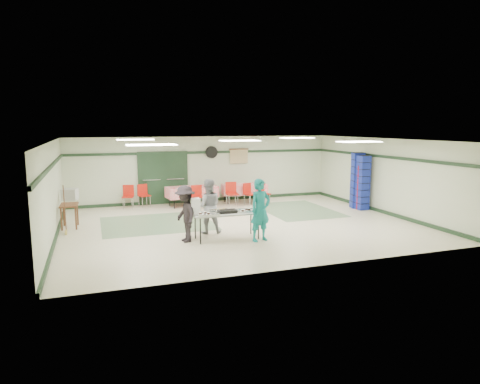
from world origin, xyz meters
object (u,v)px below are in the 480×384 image
object	(u,v)px
chair_b	(232,191)
chair_d	(197,194)
chair_a	(249,192)
serving_table	(227,214)
printer_table	(69,208)
chair_c	(263,192)
office_printer	(70,194)
chair_loose_a	(143,193)
volunteer_grey	(208,206)
volunteer_dark	(185,214)
chair_loose_b	(128,194)
dining_table_a	(244,189)
dining_table_b	(192,191)
crate_stack_blue_a	(357,180)
crate_stack_red	(360,187)
crate_stack_blue_b	(363,183)
broom	(65,209)

from	to	relation	value
chair_b	chair_d	distance (m)	1.40
chair_a	chair_d	world-z (taller)	chair_d
serving_table	printer_table	size ratio (longest dim) A/B	2.36
serving_table	printer_table	bearing A→B (deg)	146.37
chair_c	office_printer	bearing A→B (deg)	168.05
chair_loose_a	volunteer_grey	bearing A→B (deg)	-92.08
volunteer_dark	chair_b	size ratio (longest dim) A/B	1.65
chair_loose_b	dining_table_a	bearing A→B (deg)	9.27
dining_table_b	chair_b	bearing A→B (deg)	-26.53
volunteer_grey	chair_d	world-z (taller)	volunteer_grey
chair_loose_b	office_printer	distance (m)	2.74
crate_stack_blue_a	chair_loose_a	bearing A→B (deg)	159.04
crate_stack_red	chair_b	bearing A→B (deg)	153.71
printer_table	office_printer	bearing A→B (deg)	92.73
serving_table	chair_loose_a	world-z (taller)	chair_loose_a
serving_table	crate_stack_red	distance (m)	6.58
serving_table	volunteer_grey	size ratio (longest dim) A/B	1.20
chair_d	printer_table	distance (m)	4.85
chair_a	chair_b	world-z (taller)	chair_b
volunteer_dark	chair_loose_b	xyz separation A→B (m)	(-1.08, 5.43, -0.23)
chair_c	dining_table_a	bearing A→B (deg)	116.77
chair_c	office_printer	world-z (taller)	office_printer
crate_stack_red	crate_stack_blue_b	world-z (taller)	crate_stack_blue_b
chair_d	crate_stack_blue_b	distance (m)	6.28
dining_table_b	chair_b	world-z (taller)	chair_b
chair_loose_a	crate_stack_blue_b	world-z (taller)	crate_stack_blue_b
volunteer_grey	dining_table_b	world-z (taller)	volunteer_grey
volunteer_grey	volunteer_dark	bearing A→B (deg)	50.35
dining_table_a	crate_stack_blue_a	distance (m)	4.51
crate_stack_blue_a	dining_table_a	bearing A→B (deg)	145.43
chair_loose_a	broom	xyz separation A→B (m)	(-2.66, -3.58, 0.21)
dining_table_a	office_printer	world-z (taller)	office_printer
serving_table	volunteer_dark	xyz separation A→B (m)	(-1.15, 0.10, 0.06)
crate_stack_blue_b	crate_stack_red	bearing A→B (deg)	90.00
dining_table_a	dining_table_b	world-z (taller)	same
chair_c	chair_b	bearing A→B (deg)	159.53
dining_table_a	printer_table	xyz separation A→B (m)	(-6.61, -2.39, 0.06)
chair_a	crate_stack_blue_a	bearing A→B (deg)	-49.95
volunteer_grey	dining_table_b	distance (m)	4.48
chair_a	printer_table	distance (m)	6.84
serving_table	crate_stack_blue_a	world-z (taller)	crate_stack_blue_a
chair_a	printer_table	bearing A→B (deg)	173.44
crate_stack_red	broom	world-z (taller)	crate_stack_red
volunteer_dark	chair_b	world-z (taller)	volunteer_dark
chair_loose_b	broom	bearing A→B (deg)	-108.17
chair_loose_a	crate_stack_red	world-z (taller)	crate_stack_red
volunteer_grey	dining_table_a	xyz separation A→B (m)	(2.72, 4.44, -0.24)
chair_c	crate_stack_red	distance (m)	3.78
chair_loose_b	printer_table	world-z (taller)	chair_loose_b
dining_table_a	office_printer	bearing A→B (deg)	-162.01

